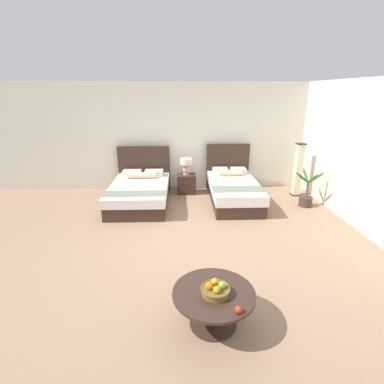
% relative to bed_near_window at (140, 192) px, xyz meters
% --- Properties ---
extents(ground_plane, '(10.16, 9.86, 0.02)m').
position_rel_bed_near_window_xyz_m(ground_plane, '(1.11, -1.93, -0.29)').
color(ground_plane, '#9E7B60').
extents(wall_back, '(10.16, 0.12, 2.78)m').
position_rel_bed_near_window_xyz_m(wall_back, '(1.11, 1.20, 1.11)').
color(wall_back, silver).
rests_on(wall_back, ground).
extents(wall_side_right, '(0.12, 5.46, 2.78)m').
position_rel_bed_near_window_xyz_m(wall_side_right, '(4.39, -1.53, 1.11)').
color(wall_side_right, silver).
rests_on(wall_side_right, ground).
extents(bed_near_window, '(1.40, 2.16, 1.20)m').
position_rel_bed_near_window_xyz_m(bed_near_window, '(0.00, 0.00, 0.00)').
color(bed_near_window, '#39261D').
rests_on(bed_near_window, ground).
extents(bed_near_corner, '(1.18, 2.20, 1.23)m').
position_rel_bed_near_window_xyz_m(bed_near_corner, '(2.23, -0.00, 0.01)').
color(bed_near_corner, '#39261D').
rests_on(bed_near_corner, ground).
extents(nightstand, '(0.47, 0.43, 0.50)m').
position_rel_bed_near_window_xyz_m(nightstand, '(1.13, 0.66, -0.03)').
color(nightstand, '#39261D').
rests_on(nightstand, ground).
extents(table_lamp, '(0.31, 0.31, 0.42)m').
position_rel_bed_near_window_xyz_m(table_lamp, '(1.13, 0.68, 0.49)').
color(table_lamp, '#D2AB89').
rests_on(table_lamp, nightstand).
extents(coffee_table, '(0.92, 0.92, 0.44)m').
position_rel_bed_near_window_xyz_m(coffee_table, '(1.23, -3.95, 0.04)').
color(coffee_table, '#39261D').
rests_on(coffee_table, ground).
extents(fruit_bowl, '(0.33, 0.33, 0.16)m').
position_rel_bed_near_window_xyz_m(fruit_bowl, '(1.24, -3.99, 0.22)').
color(fruit_bowl, brown).
rests_on(fruit_bowl, coffee_table).
extents(loose_apple, '(0.07, 0.07, 0.07)m').
position_rel_bed_near_window_xyz_m(loose_apple, '(1.43, -4.29, 0.19)').
color(loose_apple, red).
rests_on(loose_apple, coffee_table).
extents(floor_lamp_corner, '(0.21, 0.21, 1.34)m').
position_rel_bed_near_window_xyz_m(floor_lamp_corner, '(3.93, 0.31, 0.38)').
color(floor_lamp_corner, '#33221B').
rests_on(floor_lamp_corner, ground).
extents(potted_palm, '(0.67, 0.65, 0.87)m').
position_rel_bed_near_window_xyz_m(potted_palm, '(3.86, -0.45, -0.03)').
color(potted_palm, '#443028').
rests_on(potted_palm, ground).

